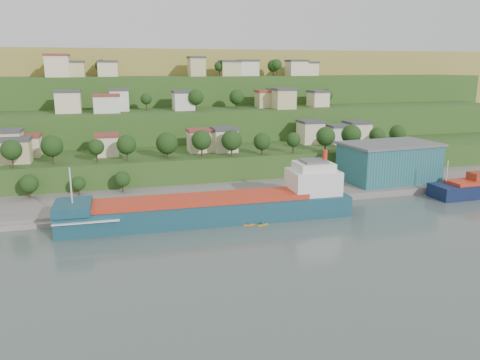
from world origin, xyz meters
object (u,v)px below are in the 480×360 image
object	(u,v)px
cargo_ship_near	(219,209)
warehouse	(389,162)
caravan	(72,205)
kayak_orange	(249,224)

from	to	relation	value
cargo_ship_near	warehouse	world-z (taller)	cargo_ship_near
warehouse	cargo_ship_near	bearing A→B (deg)	-167.30
caravan	kayak_orange	bearing A→B (deg)	-14.68
cargo_ship_near	kayak_orange	distance (m)	9.44
caravan	warehouse	bearing A→B (deg)	14.01
caravan	kayak_orange	xyz separation A→B (m)	(43.86, -21.40, -2.48)
cargo_ship_near	warehouse	distance (m)	66.49
warehouse	kayak_orange	distance (m)	63.11
cargo_ship_near	kayak_orange	size ratio (longest dim) A/B	24.58
cargo_ship_near	caravan	size ratio (longest dim) A/B	11.72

